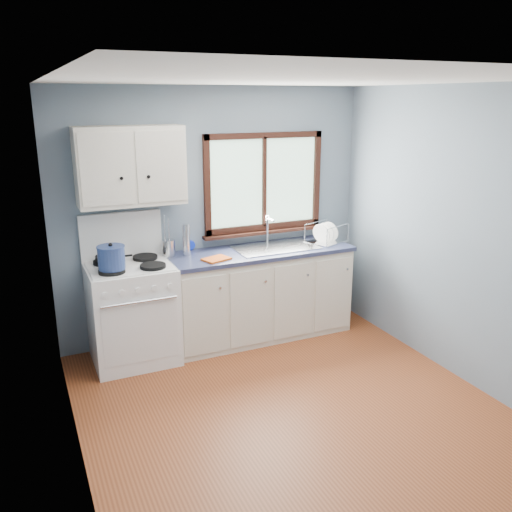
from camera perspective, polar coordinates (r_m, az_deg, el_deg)
name	(u,v)px	position (r m, az deg, el deg)	size (l,w,h in m)	color
floor	(297,416)	(4.43, 4.38, -16.43)	(3.20, 3.60, 0.02)	brown
ceiling	(306,78)	(3.73, 5.26, 18.18)	(3.20, 3.60, 0.02)	white
wall_back	(214,215)	(5.50, -4.39, 4.38)	(3.20, 0.02, 2.50)	slate
wall_front	(507,376)	(2.59, 24.93, -11.36)	(3.20, 0.02, 2.50)	slate
wall_left	(66,295)	(3.45, -19.38, -3.85)	(0.02, 3.60, 2.50)	slate
wall_right	(470,239)	(4.86, 21.63, 1.67)	(0.02, 3.60, 2.50)	slate
gas_range	(132,310)	(5.16, -12.90, -5.59)	(0.76, 0.69, 1.36)	white
base_cabinets	(259,297)	(5.58, 0.36, -4.39)	(1.85, 0.60, 0.88)	beige
countertop	(260,252)	(5.43, 0.37, 0.45)	(1.89, 0.64, 0.04)	#222844
sink	(276,254)	(5.51, 2.07, 0.26)	(0.84, 0.46, 0.44)	silver
window	(264,189)	(5.62, 0.86, 7.03)	(1.36, 0.10, 1.03)	#9EC6A8
upper_cabinets	(130,166)	(5.01, -13.08, 9.21)	(0.95, 0.35, 0.70)	beige
skillet	(108,258)	(5.11, -15.31, -0.20)	(0.34, 0.23, 0.04)	black
stockpot	(111,257)	(4.82, -14.98, -0.14)	(0.31, 0.31, 0.23)	navy
utensil_crock	(168,248)	(5.25, -9.21, 0.87)	(0.17, 0.17, 0.41)	silver
thermos	(186,240)	(5.23, -7.36, 1.69)	(0.07, 0.07, 0.31)	silver
soap_bottle	(192,238)	(5.40, -6.79, 1.89)	(0.10, 0.10, 0.26)	#112CD0
dish_towel	(216,259)	(5.09, -4.19, -0.32)	(0.24, 0.17, 0.02)	#D2551A
dish_rack	(326,237)	(5.75, 7.39, 2.00)	(0.49, 0.44, 0.21)	silver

